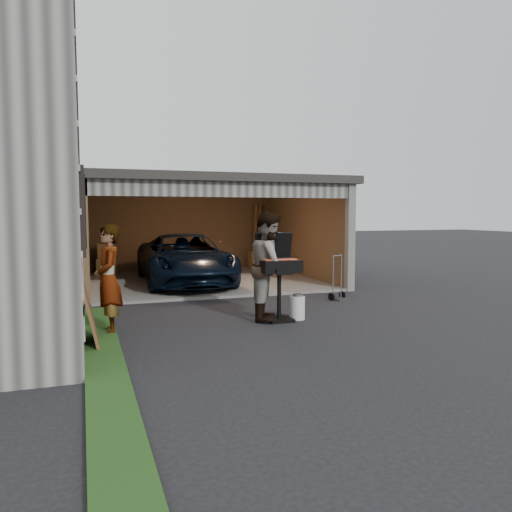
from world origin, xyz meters
The scene contains 10 objects.
ground centered at (0.00, 0.00, 0.00)m, with size 80.00×80.00×0.00m, color black.
groundcover_strip centered at (-2.25, -1.00, 0.03)m, with size 0.50×8.00×0.06m, color #193814.
garage centered at (0.76, 6.79, 1.87)m, with size 6.80×6.30×2.90m.
minivan centered at (0.14, 5.90, 0.67)m, with size 2.23×4.84×1.34m, color black.
woman centered at (-2.10, 0.85, 0.90)m, with size 0.66×0.43×1.80m, color #A5B4D0.
man centered at (0.80, 1.07, 1.00)m, with size 0.97×0.76×2.00m, color #48321C.
bbq_grill centered at (0.90, 0.92, 0.96)m, with size 0.72×0.64×1.61m.
propane_tank centered at (1.27, 0.89, 0.22)m, with size 0.29×0.29×0.43m, color silver.
plywood_panel centered at (-2.40, 0.15, 0.48)m, with size 0.04×0.87×0.97m, color #51291C.
hand_truck centered at (3.01, 2.50, 0.20)m, with size 0.47×0.43×1.03m.
Camera 1 is at (-2.48, -7.51, 1.99)m, focal length 35.00 mm.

